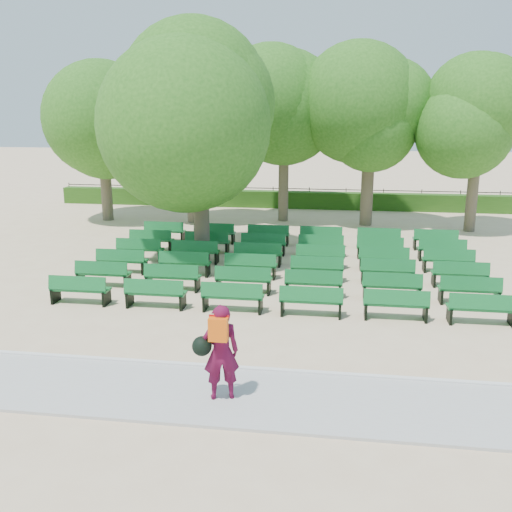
{
  "coord_description": "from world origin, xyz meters",
  "views": [
    {
      "loc": [
        2.62,
        -16.88,
        5.24
      ],
      "look_at": [
        0.3,
        -1.0,
        1.1
      ],
      "focal_mm": 40.0,
      "sensor_mm": 36.0,
      "label": 1
    }
  ],
  "objects": [
    {
      "name": "ground",
      "position": [
        0.0,
        0.0,
        0.0
      ],
      "size": [
        120.0,
        120.0,
        0.0
      ],
      "primitive_type": "plane",
      "color": "#CDB088"
    },
    {
      "name": "paving",
      "position": [
        0.0,
        -7.4,
        0.03
      ],
      "size": [
        30.0,
        2.2,
        0.06
      ],
      "primitive_type": "cube",
      "color": "#AAA9A5",
      "rests_on": "ground"
    },
    {
      "name": "fence",
      "position": [
        0.0,
        14.4,
        0.0
      ],
      "size": [
        26.0,
        0.1,
        1.02
      ],
      "primitive_type": null,
      "color": "black",
      "rests_on": "ground"
    },
    {
      "name": "tree_line",
      "position": [
        0.0,
        10.0,
        0.0
      ],
      "size": [
        21.8,
        6.8,
        7.04
      ],
      "primitive_type": null,
      "color": "#2E671B",
      "rests_on": "ground"
    },
    {
      "name": "curb",
      "position": [
        0.0,
        -6.25,
        0.05
      ],
      "size": [
        30.0,
        0.12,
        0.1
      ],
      "primitive_type": "cube",
      "color": "silver",
      "rests_on": "ground"
    },
    {
      "name": "tree_among",
      "position": [
        -2.15,
        2.42,
        5.23
      ],
      "size": [
        5.88,
        5.88,
        7.89
      ],
      "color": "brown",
      "rests_on": "ground"
    },
    {
      "name": "bench_array",
      "position": [
        0.96,
        1.22,
        0.09
      ],
      "size": [
        1.65,
        0.51,
        1.04
      ],
      "rotation": [
        0.0,
        0.0,
        -0.0
      ],
      "color": "#11642A",
      "rests_on": "ground"
    },
    {
      "name": "hedge",
      "position": [
        0.0,
        14.0,
        0.45
      ],
      "size": [
        26.0,
        0.7,
        0.9
      ],
      "primitive_type": "cube",
      "color": "#254F14",
      "rests_on": "ground"
    },
    {
      "name": "person",
      "position": [
        0.58,
        -7.51,
        1.0
      ],
      "size": [
        0.9,
        0.61,
        1.81
      ],
      "rotation": [
        0.0,
        0.0,
        3.45
      ],
      "color": "#4F0B28",
      "rests_on": "ground"
    }
  ]
}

